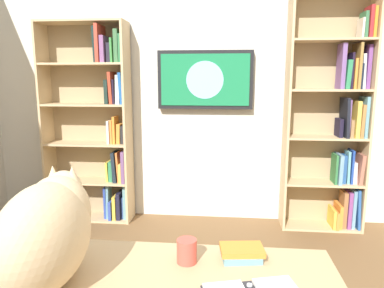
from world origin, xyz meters
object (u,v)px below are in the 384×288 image
at_px(cat, 49,228).
at_px(bookshelf_right, 98,125).
at_px(desk_book_stack, 241,253).
at_px(wall_mounted_tv, 205,80).
at_px(bookshelf_left, 336,121).
at_px(coffee_mug, 187,251).

bearing_deg(cat, bookshelf_right, -73.74).
distance_m(cat, desk_book_stack, 0.74).
relative_size(wall_mounted_tv, desk_book_stack, 5.01).
xyz_separation_m(wall_mounted_tv, desk_book_stack, (-0.29, 2.17, -0.68)).
bearing_deg(cat, bookshelf_left, -125.16).
height_order(bookshelf_left, desk_book_stack, bookshelf_left).
xyz_separation_m(bookshelf_left, cat, (1.64, 2.33, -0.12)).
relative_size(bookshelf_right, coffee_mug, 20.71).
bearing_deg(bookshelf_left, cat, 54.84).
bearing_deg(bookshelf_right, wall_mounted_tv, -175.65).
bearing_deg(cat, wall_mounted_tv, -99.29).
height_order(bookshelf_right, desk_book_stack, bookshelf_right).
bearing_deg(cat, coffee_mug, -158.54).
distance_m(wall_mounted_tv, coffee_mug, 2.33).
distance_m(coffee_mug, desk_book_stack, 0.22).
distance_m(bookshelf_right, coffee_mug, 2.44).
xyz_separation_m(bookshelf_left, wall_mounted_tv, (1.24, -0.09, 0.38)).
height_order(wall_mounted_tv, desk_book_stack, wall_mounted_tv).
xyz_separation_m(bookshelf_right, coffee_mug, (-1.15, 2.15, -0.22)).
distance_m(bookshelf_right, wall_mounted_tv, 1.17).
height_order(cat, desk_book_stack, cat).
bearing_deg(bookshelf_right, coffee_mug, 118.10).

